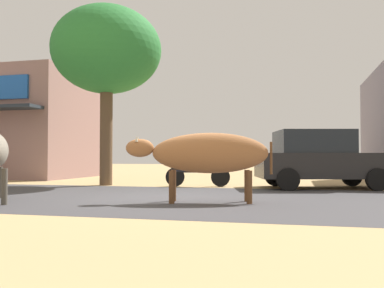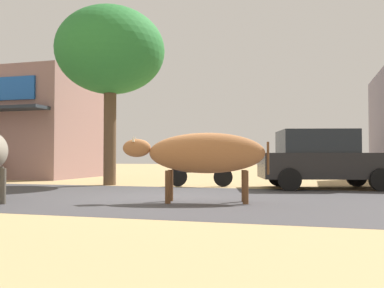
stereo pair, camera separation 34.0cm
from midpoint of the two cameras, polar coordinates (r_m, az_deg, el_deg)
ground at (r=9.34m, az=-4.84°, el=-7.24°), size 80.00×80.00×0.00m
asphalt_road at (r=9.34m, az=-4.84°, el=-7.23°), size 72.00×6.20×0.00m
storefront_left_cafe at (r=21.10m, az=-24.95°, el=2.17°), size 8.25×6.11×4.53m
roadside_tree at (r=14.07m, az=-12.13°, el=12.15°), size 3.48×3.48×5.70m
parked_hatchback_car at (r=12.51m, az=16.05°, el=-1.92°), size 3.94×2.64×1.64m
parked_motorcycle at (r=12.74m, az=0.15°, el=-3.69°), size 1.92×0.47×1.04m
cow_far_dark at (r=8.30m, az=0.87°, el=-1.30°), size 2.85×1.09×1.37m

